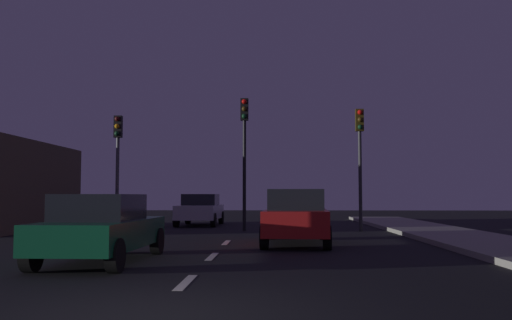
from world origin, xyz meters
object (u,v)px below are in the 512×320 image
Objects in this scene: car_adjacent_lane at (102,228)px; car_oncoming_far at (200,209)px; traffic_signal_center at (244,138)px; traffic_signal_right at (360,145)px; car_stopped_ahead at (296,217)px; traffic_signal_left at (118,150)px.

car_oncoming_far reaches higher than car_adjacent_lane.
car_oncoming_far is (-2.35, 4.10, -2.99)m from traffic_signal_center.
car_oncoming_far is (-7.02, 4.10, -2.69)m from traffic_signal_right.
traffic_signal_center is 6.94m from car_stopped_ahead.
car_stopped_ahead is at bearing -67.45° from car_oncoming_far.
traffic_signal_center is 1.30× the size of car_oncoming_far.
car_adjacent_lane is at bearing -90.49° from car_oncoming_far.
traffic_signal_right is 12.99m from car_adjacent_lane.
traffic_signal_center is 1.19× the size of car_stopped_ahead.
traffic_signal_center reaches higher than car_oncoming_far.
car_adjacent_lane is (-7.15, -10.49, -2.72)m from traffic_signal_right.
traffic_signal_left is 11.15m from car_adjacent_lane.
traffic_signal_right is at bearing -30.30° from car_oncoming_far.
traffic_signal_center is at bearing 76.76° from car_adjacent_lane.
traffic_signal_left reaches higher than car_adjacent_lane.
traffic_signal_left is at bearing -180.00° from traffic_signal_right.
traffic_signal_left is 9.89m from traffic_signal_right.
traffic_signal_left is at bearing -124.89° from car_oncoming_far.
car_adjacent_lane is at bearing -124.26° from traffic_signal_right.
car_stopped_ahead is at bearing 46.07° from car_adjacent_lane.
car_oncoming_far is (2.86, 4.10, -2.55)m from traffic_signal_left.
traffic_signal_left is 5.61m from car_oncoming_far.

